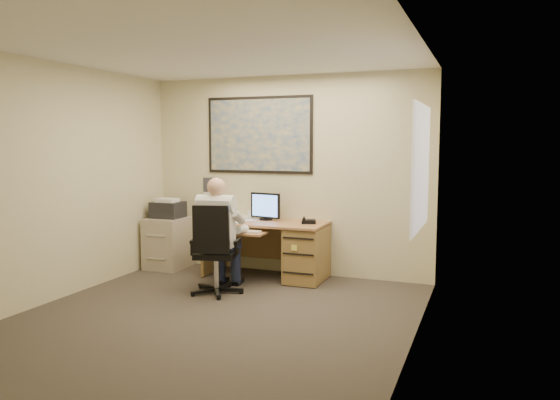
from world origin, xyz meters
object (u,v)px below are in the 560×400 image
at_px(office_chair, 214,268).
at_px(person, 217,236).
at_px(desk, 290,246).
at_px(filing_cabinet, 169,238).

relative_size(office_chair, person, 0.78).
bearing_deg(office_chair, person, 66.94).
relative_size(desk, person, 1.16).
bearing_deg(desk, filing_cabinet, -179.93).
bearing_deg(person, desk, 51.06).
bearing_deg(office_chair, desk, 44.98).
relative_size(desk, filing_cabinet, 1.59).
height_order(desk, filing_cabinet, desk).
bearing_deg(filing_cabinet, office_chair, -39.22).
xyz_separation_m(office_chair, person, (0.01, 0.08, 0.38)).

